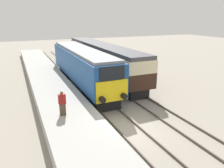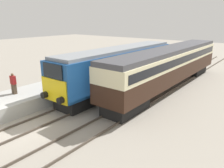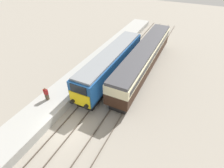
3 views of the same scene
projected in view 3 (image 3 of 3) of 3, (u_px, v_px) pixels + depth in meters
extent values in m
plane|color=gray|center=(66.00, 130.00, 16.96)|extent=(120.00, 120.00, 0.00)
cube|color=#A8A8A3|center=(83.00, 76.00, 23.53)|extent=(3.50, 50.00, 0.99)
cube|color=#4C4238|center=(87.00, 97.00, 20.74)|extent=(0.07, 60.00, 0.14)
cube|color=#4C4238|center=(98.00, 100.00, 20.24)|extent=(0.07, 60.00, 0.14)
cube|color=#4C4238|center=(113.00, 106.00, 19.55)|extent=(0.07, 60.00, 0.14)
cube|color=#4C4238|center=(125.00, 110.00, 19.05)|extent=(0.07, 60.00, 0.14)
cube|color=black|center=(93.00, 95.00, 20.41)|extent=(2.03, 4.00, 1.00)
cube|color=black|center=(126.00, 58.00, 27.45)|extent=(2.03, 4.00, 1.00)
cube|color=navy|center=(112.00, 62.00, 22.83)|extent=(2.70, 14.85, 2.64)
cube|color=yellow|center=(80.00, 100.00, 17.81)|extent=(2.48, 0.10, 1.58)
cube|color=black|center=(78.00, 90.00, 17.01)|extent=(1.89, 0.10, 0.95)
cube|color=gray|center=(112.00, 52.00, 21.95)|extent=(2.38, 14.25, 0.24)
cylinder|color=black|center=(72.00, 102.00, 18.23)|extent=(0.44, 0.35, 0.44)
cylinder|color=black|center=(86.00, 107.00, 17.63)|extent=(0.44, 0.35, 0.44)
cube|color=black|center=(123.00, 99.00, 19.90)|extent=(1.89, 3.60, 0.95)
cube|color=black|center=(156.00, 48.00, 30.26)|extent=(1.89, 3.60, 0.95)
cube|color=#331E14|center=(144.00, 61.00, 24.36)|extent=(2.70, 18.89, 1.41)
cube|color=beige|center=(145.00, 53.00, 23.60)|extent=(2.71, 18.89, 1.11)
cube|color=black|center=(145.00, 53.00, 23.60)|extent=(2.75, 18.14, 0.61)
cube|color=#424247|center=(146.00, 48.00, 23.16)|extent=(2.48, 18.89, 0.36)
cube|color=#473828|center=(47.00, 97.00, 18.82)|extent=(0.36, 0.24, 0.74)
cube|color=maroon|center=(46.00, 92.00, 18.41)|extent=(0.44, 0.26, 0.62)
sphere|color=brown|center=(45.00, 89.00, 18.16)|extent=(0.20, 0.20, 0.20)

